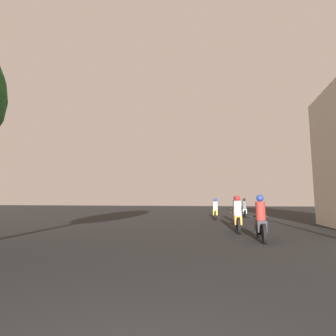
# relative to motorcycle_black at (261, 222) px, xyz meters

# --- Properties ---
(motorcycle_black) EXTENTS (0.60, 1.99, 1.56)m
(motorcycle_black) POSITION_rel_motorcycle_black_xyz_m (0.00, 0.00, 0.00)
(motorcycle_black) COLOR black
(motorcycle_black) RESTS_ON ground_plane
(motorcycle_orange) EXTENTS (0.60, 2.07, 1.57)m
(motorcycle_orange) POSITION_rel_motorcycle_black_xyz_m (-0.64, 2.31, 0.00)
(motorcycle_orange) COLOR black
(motorcycle_orange) RESTS_ON ground_plane
(motorcycle_red) EXTENTS (0.60, 1.94, 1.61)m
(motorcycle_red) POSITION_rel_motorcycle_black_xyz_m (-0.49, 7.15, 0.03)
(motorcycle_red) COLOR black
(motorcycle_red) RESTS_ON ground_plane
(motorcycle_yellow) EXTENTS (0.60, 1.96, 1.50)m
(motorcycle_yellow) POSITION_rel_motorcycle_black_xyz_m (-1.79, 9.73, -0.02)
(motorcycle_yellow) COLOR black
(motorcycle_yellow) RESTS_ON ground_plane
(motorcycle_silver) EXTENTS (0.60, 2.06, 1.53)m
(motorcycle_silver) POSITION_rel_motorcycle_black_xyz_m (0.44, 12.57, -0.01)
(motorcycle_silver) COLOR black
(motorcycle_silver) RESTS_ON ground_plane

